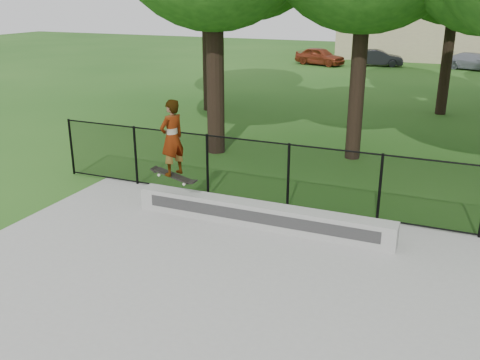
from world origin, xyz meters
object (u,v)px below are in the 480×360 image
Objects in this scene: grind_ledge at (260,215)px; car_b at (378,58)px; skater_airborne at (172,140)px; car_a at (320,56)px; car_c at (475,62)px.

car_b is (-2.20, 27.48, 0.23)m from grind_ledge.
grind_ledge is 3.10× the size of skater_airborne.
skater_airborne reaches higher than grind_ledge.
car_b is 27.77m from skater_airborne.
car_a is at bearing 98.59° from skater_airborne.
car_a is 3.84m from car_b.
grind_ledge is 1.66× the size of car_c.
skater_airborne is (0.33, -27.74, 1.25)m from car_b.
skater_airborne reaches higher than car_c.
grind_ledge is 1.88× the size of car_b.
grind_ledge is at bearing 8.04° from skater_airborne.
car_b is 5.97m from car_c.
car_a is 1.92× the size of skater_airborne.
car_c is at bearing -96.47° from car_b.
car_c is 28.81m from skater_airborne.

